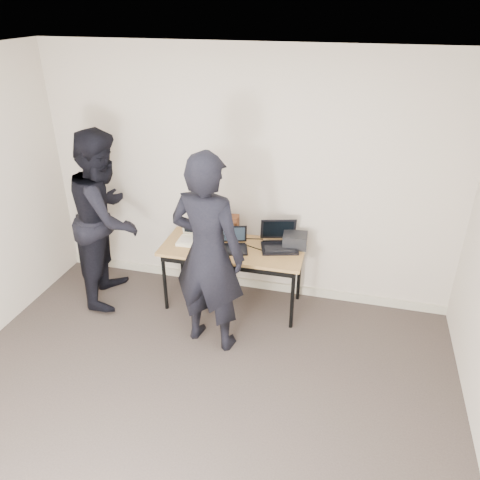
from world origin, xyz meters
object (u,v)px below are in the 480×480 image
(desk, at_px, (233,252))
(person_typist, at_px, (208,254))
(laptop_beige, at_px, (192,238))
(laptop_center, at_px, (233,244))
(equipment_box, at_px, (295,240))
(laptop_right, at_px, (279,241))
(person_observer, at_px, (106,217))
(leather_satchel, at_px, (222,226))

(desk, relative_size, person_typist, 0.77)
(desk, distance_m, laptop_beige, 0.47)
(desk, xyz_separation_m, laptop_beige, (-0.46, 0.03, 0.10))
(laptop_center, relative_size, equipment_box, 1.46)
(laptop_right, height_order, person_observer, person_observer)
(person_typist, bearing_deg, equipment_box, -119.28)
(desk, xyz_separation_m, person_observer, (-1.37, -0.12, 0.30))
(desk, distance_m, equipment_box, 0.67)
(laptop_center, height_order, equipment_box, laptop_center)
(equipment_box, height_order, person_typist, person_typist)
(desk, relative_size, laptop_center, 4.12)
(laptop_beige, relative_size, equipment_box, 1.13)
(laptop_beige, distance_m, laptop_center, 0.47)
(leather_satchel, bearing_deg, desk, -57.74)
(laptop_beige, height_order, leather_satchel, leather_satchel)
(laptop_right, relative_size, person_observer, 0.24)
(desk, relative_size, person_observer, 0.78)
(equipment_box, bearing_deg, laptop_beige, -171.42)
(laptop_center, height_order, laptop_right, laptop_right)
(leather_satchel, height_order, person_typist, person_typist)
(laptop_beige, height_order, equipment_box, laptop_beige)
(laptop_beige, bearing_deg, leather_satchel, 33.62)
(desk, relative_size, laptop_beige, 5.29)
(desk, height_order, laptop_right, laptop_right)
(desk, height_order, laptop_beige, laptop_beige)
(leather_satchel, distance_m, equipment_box, 0.81)
(laptop_right, xyz_separation_m, person_observer, (-1.84, -0.27, 0.18))
(person_typist, bearing_deg, laptop_right, -113.36)
(laptop_right, relative_size, equipment_box, 1.83)
(laptop_right, bearing_deg, leather_satchel, 156.85)
(laptop_center, bearing_deg, person_typist, -112.42)
(laptop_center, relative_size, person_observer, 0.19)
(laptop_beige, distance_m, person_observer, 0.94)
(equipment_box, bearing_deg, person_observer, -171.17)
(person_observer, bearing_deg, desk, -97.04)
(leather_satchel, bearing_deg, equipment_box, -8.51)
(laptop_right, distance_m, leather_satchel, 0.66)
(laptop_beige, bearing_deg, person_observer, -172.74)
(leather_satchel, bearing_deg, person_typist, -87.74)
(laptop_beige, distance_m, laptop_right, 0.94)
(laptop_right, relative_size, leather_satchel, 1.22)
(laptop_center, bearing_deg, equipment_box, 1.68)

